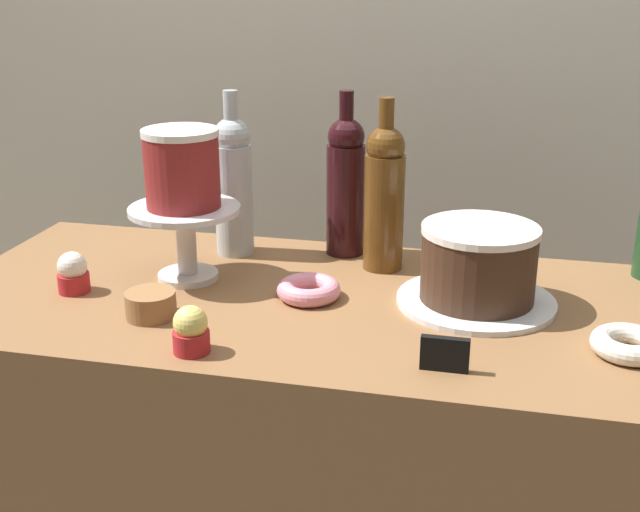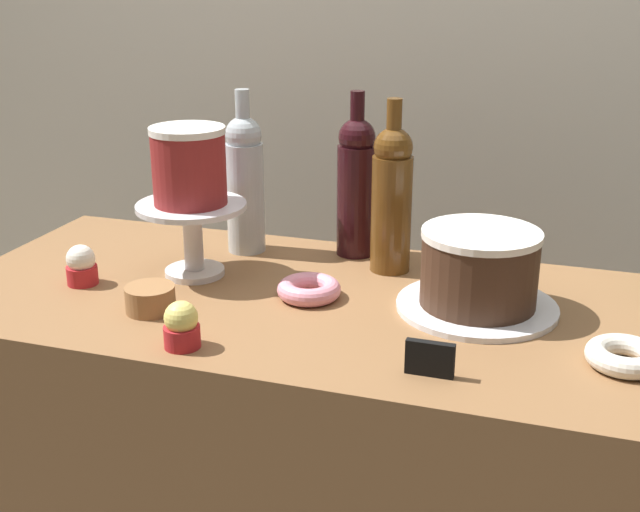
# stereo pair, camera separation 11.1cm
# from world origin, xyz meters

# --- Properties ---
(back_wall) EXTENTS (6.00, 0.05, 2.60)m
(back_wall) POSITION_xyz_m (0.00, 0.88, 1.30)
(back_wall) COLOR beige
(back_wall) RESTS_ON ground_plane
(display_counter) EXTENTS (1.35, 0.61, 0.88)m
(display_counter) POSITION_xyz_m (0.00, 0.00, 0.44)
(display_counter) COLOR brown
(display_counter) RESTS_ON ground_plane
(cake_stand_pedestal) EXTENTS (0.20, 0.20, 0.14)m
(cake_stand_pedestal) POSITION_xyz_m (-0.26, 0.04, 0.98)
(cake_stand_pedestal) COLOR silver
(cake_stand_pedestal) RESTS_ON display_counter
(white_layer_cake) EXTENTS (0.14, 0.14, 0.14)m
(white_layer_cake) POSITION_xyz_m (-0.26, 0.04, 1.09)
(white_layer_cake) COLOR maroon
(white_layer_cake) RESTS_ON cake_stand_pedestal
(silver_serving_platter) EXTENTS (0.27, 0.27, 0.01)m
(silver_serving_platter) POSITION_xyz_m (0.27, 0.04, 0.89)
(silver_serving_platter) COLOR white
(silver_serving_platter) RESTS_ON display_counter
(chocolate_round_cake) EXTENTS (0.20, 0.20, 0.13)m
(chocolate_round_cake) POSITION_xyz_m (0.27, 0.04, 0.96)
(chocolate_round_cake) COLOR #3D2619
(chocolate_round_cake) RESTS_ON silver_serving_platter
(wine_bottle_clear) EXTENTS (0.08, 0.08, 0.33)m
(wine_bottle_clear) POSITION_xyz_m (-0.22, 0.20, 1.03)
(wine_bottle_clear) COLOR #B2BCC1
(wine_bottle_clear) RESTS_ON display_counter
(wine_bottle_dark_red) EXTENTS (0.08, 0.08, 0.33)m
(wine_bottle_dark_red) POSITION_xyz_m (-0.01, 0.25, 1.03)
(wine_bottle_dark_red) COLOR black
(wine_bottle_dark_red) RESTS_ON display_counter
(wine_bottle_amber) EXTENTS (0.08, 0.08, 0.33)m
(wine_bottle_amber) POSITION_xyz_m (0.08, 0.18, 1.03)
(wine_bottle_amber) COLOR #5B3814
(wine_bottle_amber) RESTS_ON display_counter
(cupcake_vanilla) EXTENTS (0.06, 0.06, 0.07)m
(cupcake_vanilla) POSITION_xyz_m (-0.43, -0.06, 0.92)
(cupcake_vanilla) COLOR red
(cupcake_vanilla) RESTS_ON display_counter
(cupcake_lemon) EXTENTS (0.06, 0.06, 0.07)m
(cupcake_lemon) POSITION_xyz_m (-0.14, -0.24, 0.92)
(cupcake_lemon) COLOR red
(cupcake_lemon) RESTS_ON display_counter
(donut_pink) EXTENTS (0.11, 0.11, 0.03)m
(donut_pink) POSITION_xyz_m (-0.02, 0.00, 0.90)
(donut_pink) COLOR pink
(donut_pink) RESTS_ON display_counter
(donut_sugar) EXTENTS (0.11, 0.11, 0.03)m
(donut_sugar) POSITION_xyz_m (0.50, -0.10, 0.90)
(donut_sugar) COLOR silver
(donut_sugar) RESTS_ON display_counter
(cookie_stack) EXTENTS (0.08, 0.08, 0.04)m
(cookie_stack) POSITION_xyz_m (-0.26, -0.14, 0.90)
(cookie_stack) COLOR olive
(cookie_stack) RESTS_ON display_counter
(price_sign_chalkboard) EXTENTS (0.07, 0.01, 0.05)m
(price_sign_chalkboard) POSITION_xyz_m (0.23, -0.22, 0.91)
(price_sign_chalkboard) COLOR black
(price_sign_chalkboard) RESTS_ON display_counter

